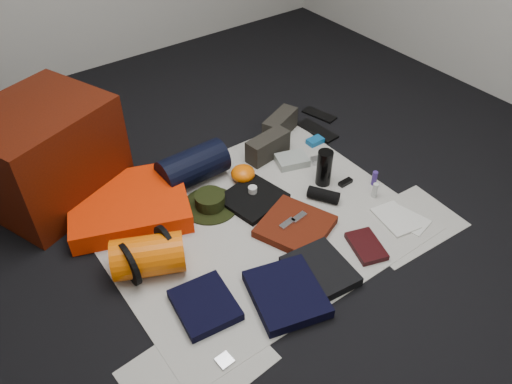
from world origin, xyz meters
TOP-DOWN VIEW (x-y plane):
  - floor at (0.00, 0.00)m, footprint 4.50×4.50m
  - newspaper_mat at (0.00, 0.00)m, footprint 1.60×1.30m
  - newspaper_sheet_front_left at (-0.70, -0.55)m, footprint 0.61×0.44m
  - newspaper_sheet_front_right at (0.65, -0.50)m, footprint 0.60×0.43m
  - red_cabinet at (-0.79, 0.86)m, footprint 0.85×0.79m
  - sleeping_pad at (-0.52, 0.47)m, footprint 0.77×0.70m
  - stuff_sack at (-0.62, 0.03)m, footprint 0.39×0.33m
  - sack_strap_left at (-0.72, 0.03)m, footprint 0.02×0.22m
  - sack_strap_right at (-0.52, 0.03)m, footprint 0.02×0.22m
  - navy_duffel at (-0.09, 0.50)m, footprint 0.41×0.22m
  - boonie_brim at (-0.13, 0.25)m, footprint 0.32×0.32m
  - boonie_crown at (-0.13, 0.25)m, footprint 0.17×0.17m
  - hiking_boot_left at (0.41, 0.43)m, footprint 0.31×0.15m
  - hiking_boot_right at (0.63, 0.58)m, footprint 0.31×0.21m
  - flip_flop_left at (0.86, 0.46)m, footprint 0.14×0.30m
  - flip_flop_right at (1.01, 0.61)m, footprint 0.15×0.26m
  - trousers_navy_a at (-0.52, -0.32)m, footprint 0.29×0.32m
  - trousers_navy_b at (-0.19, -0.50)m, footprint 0.40×0.43m
  - trousers_charcoal at (0.03, -0.49)m, footprint 0.31×0.35m
  - black_tshirt at (0.09, 0.15)m, footprint 0.37×0.35m
  - red_shirt at (0.13, -0.18)m, footprint 0.44×0.44m
  - orange_stuff_sack at (0.15, 0.33)m, footprint 0.18×0.18m
  - first_aid_pouch at (0.49, 0.28)m, footprint 0.23×0.19m
  - water_bottle at (0.52, 0.03)m, footprint 0.12×0.12m
  - speaker at (0.42, -0.09)m, footprint 0.16×0.19m
  - compact_camera at (0.63, 0.19)m, footprint 0.10×0.08m
  - cyan_case at (0.75, 0.36)m, footprint 0.11×0.07m
  - toiletry_purple at (0.75, -0.16)m, footprint 0.03×0.03m
  - toiletry_clear at (0.67, -0.24)m, footprint 0.04×0.04m
  - paperback_book at (0.34, -0.50)m, footprint 0.21×0.25m
  - map_booklet at (0.62, -0.44)m, footprint 0.21×0.27m
  - map_printout at (0.68, -0.50)m, footprint 0.19×0.22m
  - sunglasses at (0.62, -0.06)m, footprint 0.09×0.04m
  - key_cluster at (-0.60, -0.60)m, footprint 0.07×0.07m
  - tape_roll at (0.11, 0.18)m, footprint 0.05×0.05m
  - energy_bar_a at (0.09, -0.16)m, footprint 0.10×0.05m
  - energy_bar_b at (0.17, -0.16)m, footprint 0.10×0.05m

SIDE VIEW (x-z plane):
  - floor at x=0.00m, z-range -0.02..0.00m
  - newspaper_sheet_front_left at x=-0.70m, z-range 0.00..0.00m
  - newspaper_sheet_front_right at x=0.65m, z-range 0.00..0.00m
  - newspaper_mat at x=0.00m, z-range 0.00..0.01m
  - flip_flop_right at x=1.01m, z-range 0.00..0.01m
  - flip_flop_left at x=0.86m, z-range 0.00..0.02m
  - map_printout at x=0.68m, z-range 0.01..0.01m
  - boonie_brim at x=-0.13m, z-range 0.01..0.01m
  - key_cluster at x=-0.60m, z-range 0.01..0.02m
  - map_booklet at x=0.62m, z-range 0.01..0.02m
  - sunglasses at x=0.62m, z-range 0.01..0.03m
  - paperback_book at x=0.34m, z-range 0.01..0.04m
  - black_tshirt at x=0.09m, z-range 0.01..0.04m
  - cyan_case at x=0.75m, z-range 0.01..0.04m
  - compact_camera at x=0.63m, z-range 0.01..0.04m
  - red_shirt at x=0.13m, z-range 0.01..0.05m
  - trousers_navy_a at x=-0.52m, z-range 0.01..0.05m
  - first_aid_pouch at x=0.49m, z-range 0.01..0.05m
  - trousers_charcoal at x=0.03m, z-range 0.01..0.06m
  - trousers_navy_b at x=-0.19m, z-range 0.01..0.06m
  - speaker at x=0.42m, z-range 0.01..0.08m
  - boonie_crown at x=-0.13m, z-range 0.01..0.09m
  - toiletry_purple at x=0.75m, z-range 0.01..0.10m
  - toiletry_clear at x=0.67m, z-range 0.01..0.10m
  - orange_stuff_sack at x=0.15m, z-range 0.01..0.10m
  - tape_roll at x=0.11m, z-range 0.04..0.07m
  - energy_bar_a at x=0.09m, z-range 0.05..0.07m
  - energy_bar_b at x=0.17m, z-range 0.05..0.07m
  - sleeping_pad at x=-0.52m, z-range 0.01..0.12m
  - hiking_boot_right at x=0.63m, z-range 0.01..0.15m
  - hiking_boot_left at x=0.41m, z-range 0.01..0.15m
  - stuff_sack at x=-0.62m, z-range 0.01..0.21m
  - navy_duffel at x=-0.09m, z-range 0.01..0.22m
  - sack_strap_left at x=-0.72m, z-range 0.01..0.22m
  - sack_strap_right at x=-0.52m, z-range 0.01..0.22m
  - water_bottle at x=0.52m, z-range 0.01..0.23m
  - red_cabinet at x=-0.79m, z-range 0.00..0.57m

